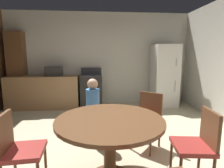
# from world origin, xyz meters

# --- Properties ---
(ground_plane) EXTENTS (14.00, 14.00, 0.00)m
(ground_plane) POSITION_xyz_m (0.00, 0.00, 0.00)
(ground_plane) COLOR beige
(wall_back) EXTENTS (5.64, 0.12, 2.70)m
(wall_back) POSITION_xyz_m (0.00, 3.09, 1.35)
(wall_back) COLOR beige
(wall_back) RESTS_ON ground
(kitchen_counter) EXTENTS (1.93, 0.60, 0.90)m
(kitchen_counter) POSITION_xyz_m (-1.55, 2.69, 0.45)
(kitchen_counter) COLOR #9E754C
(kitchen_counter) RESTS_ON ground
(pantry_column) EXTENTS (0.44, 0.36, 2.10)m
(pantry_column) POSITION_xyz_m (-2.30, 2.87, 1.05)
(pantry_column) COLOR brown
(pantry_column) RESTS_ON ground
(oven_range) EXTENTS (0.60, 0.60, 1.10)m
(oven_range) POSITION_xyz_m (-0.24, 2.69, 0.47)
(oven_range) COLOR black
(oven_range) RESTS_ON ground
(refrigerator) EXTENTS (0.68, 0.68, 1.76)m
(refrigerator) POSITION_xyz_m (1.87, 2.64, 0.88)
(refrigerator) COLOR white
(refrigerator) RESTS_ON ground
(microwave) EXTENTS (0.44, 0.32, 0.26)m
(microwave) POSITION_xyz_m (-1.26, 2.69, 1.03)
(microwave) COLOR #2D2B28
(microwave) RESTS_ON kitchen_counter
(dining_table) EXTENTS (1.21, 1.21, 0.76)m
(dining_table) POSITION_xyz_m (0.06, -0.42, 0.60)
(dining_table) COLOR brown
(dining_table) RESTS_ON ground
(chair_east) EXTENTS (0.45, 0.45, 0.87)m
(chair_east) POSITION_xyz_m (1.04, -0.56, 0.50)
(chair_east) COLOR brown
(chair_east) RESTS_ON ground
(chair_northeast) EXTENTS (0.56, 0.56, 0.87)m
(chair_northeast) POSITION_xyz_m (0.71, 0.32, 0.50)
(chair_northeast) COLOR brown
(chair_northeast) RESTS_ON ground
(chair_west) EXTENTS (0.43, 0.43, 0.87)m
(chair_west) POSITION_xyz_m (-0.93, -0.50, 0.50)
(chair_west) COLOR brown
(chair_west) RESTS_ON ground
(person_child) EXTENTS (0.26, 0.26, 1.09)m
(person_child) POSITION_xyz_m (-0.15, 0.51, 0.58)
(person_child) COLOR #665B51
(person_child) RESTS_ON ground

